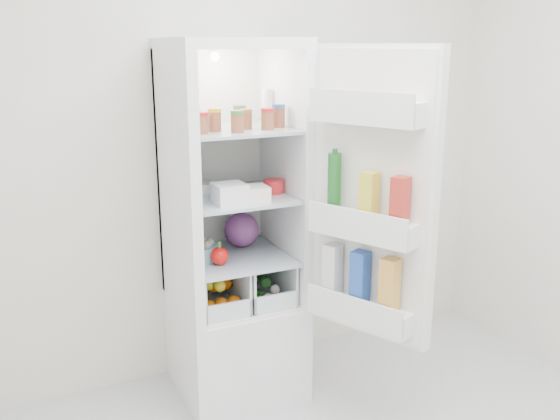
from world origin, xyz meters
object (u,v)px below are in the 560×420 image
mushroom_bowl (204,252)px  fridge_door (370,204)px  refrigerator (231,267)px  red_cabbage (242,230)px

mushroom_bowl → fridge_door: (0.59, -0.55, 0.31)m
refrigerator → fridge_door: refrigerator is taller
red_cabbage → fridge_door: (0.35, -0.67, 0.26)m
fridge_door → red_cabbage: bearing=2.4°
red_cabbage → fridge_door: bearing=-62.5°
refrigerator → red_cabbage: refrigerator is taller
mushroom_bowl → fridge_door: fridge_door is taller
red_cabbage → fridge_door: 0.79m
refrigerator → red_cabbage: 0.20m
refrigerator → mushroom_bowl: refrigerator is taller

